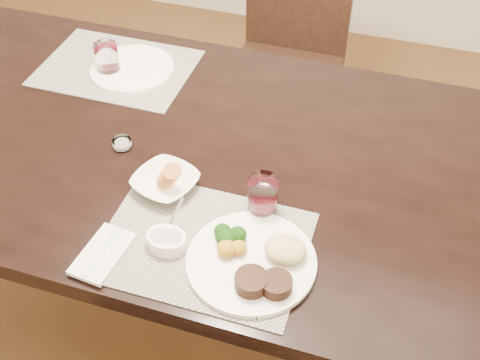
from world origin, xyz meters
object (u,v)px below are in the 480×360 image
(dinner_plate, at_px, (257,261))
(far_plate, at_px, (132,68))
(chair_far, at_px, (290,49))
(cracker_bowl, at_px, (166,182))
(steak_knife, at_px, (266,290))
(wine_glass_near, at_px, (263,197))

(dinner_plate, height_order, far_plate, dinner_plate)
(chair_far, bearing_deg, dinner_plate, -79.51)
(chair_far, relative_size, cracker_bowl, 4.78)
(steak_knife, relative_size, wine_glass_near, 2.19)
(wine_glass_near, bearing_deg, far_plate, 140.88)
(wine_glass_near, bearing_deg, dinner_plate, -77.86)
(chair_far, xyz_separation_m, steak_knife, (0.27, -1.32, 0.26))
(steak_knife, distance_m, far_plate, 0.91)
(dinner_plate, bearing_deg, cracker_bowl, 131.88)
(cracker_bowl, distance_m, wine_glass_near, 0.25)
(steak_knife, relative_size, cracker_bowl, 1.14)
(cracker_bowl, height_order, wine_glass_near, wine_glass_near)
(dinner_plate, bearing_deg, steak_knife, -75.31)
(chair_far, relative_size, wine_glass_near, 9.15)
(chair_far, height_order, wine_glass_near, chair_far)
(chair_far, distance_m, steak_knife, 1.38)
(chair_far, bearing_deg, wine_glass_near, -79.76)
(cracker_bowl, bearing_deg, steak_knife, -34.75)
(dinner_plate, bearing_deg, wine_glass_near, 84.01)
(wine_glass_near, bearing_deg, cracker_bowl, -180.00)
(chair_far, distance_m, cracker_bowl, 1.14)
(wine_glass_near, bearing_deg, steak_knife, -71.74)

